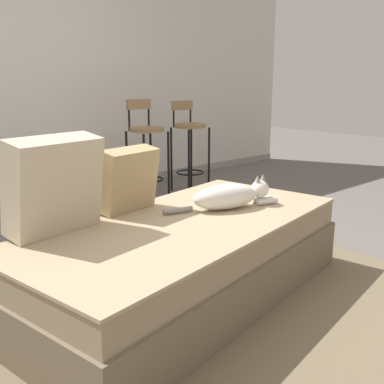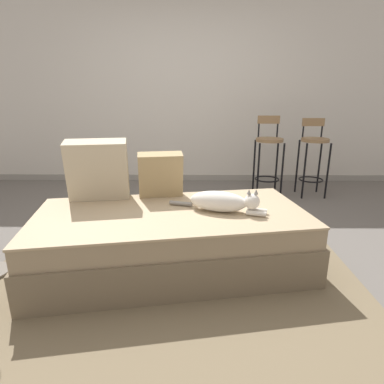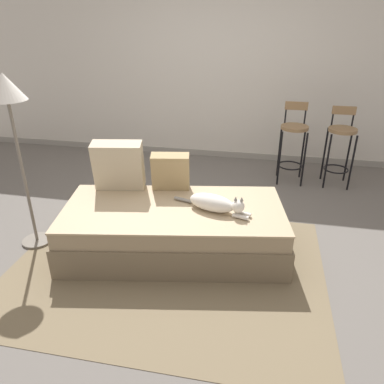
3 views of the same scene
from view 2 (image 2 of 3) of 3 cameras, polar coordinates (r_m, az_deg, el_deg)
name	(u,v)px [view 2 (image 2 of 3)]	position (r m, az deg, el deg)	size (l,w,h in m)	color
ground_plane	(176,243)	(2.91, -2.93, -9.03)	(16.00, 16.00, 0.00)	#66605B
wall_back_panel	(184,93)	(4.86, -1.51, 17.25)	(8.00, 0.10, 2.60)	silver
wall_baseboard_trim	(184,177)	(4.96, -1.42, 2.60)	(8.00, 0.02, 0.09)	gray
area_rug	(169,288)	(2.30, -4.02, -16.59)	(2.69, 2.06, 0.01)	#75664C
couch	(172,239)	(2.45, -3.58, -8.31)	(2.12, 1.28, 0.45)	#766750
throw_pillow_corner	(98,170)	(2.67, -16.40, 3.78)	(0.51, 0.32, 0.49)	beige
throw_pillow_middle	(161,175)	(2.66, -5.62, 3.10)	(0.39, 0.25, 0.38)	tan
cat	(223,202)	(2.35, 5.45, -1.71)	(0.72, 0.29, 0.19)	white
bar_stool_near_window	(269,151)	(4.24, 13.46, 7.11)	(0.34, 0.34, 1.02)	black
bar_stool_by_doorway	(314,151)	(4.40, 20.79, 6.80)	(0.34, 0.34, 0.99)	black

